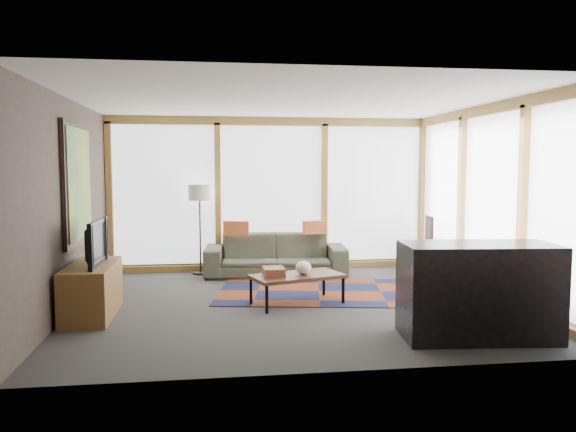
{
  "coord_description": "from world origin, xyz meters",
  "views": [
    {
      "loc": [
        -1.04,
        -7.11,
        1.77
      ],
      "look_at": [
        0.0,
        0.4,
        1.1
      ],
      "focal_mm": 35.0,
      "sensor_mm": 36.0,
      "label": 1
    }
  ],
  "objects": [
    {
      "name": "ground",
      "position": [
        0.0,
        0.0,
        0.0
      ],
      "size": [
        5.5,
        5.5,
        0.0
      ],
      "primitive_type": "plane",
      "color": "#302F2D",
      "rests_on": "ground"
    },
    {
      "name": "room_envelope",
      "position": [
        0.49,
        0.56,
        1.54
      ],
      "size": [
        5.52,
        5.02,
        2.62
      ],
      "color": "#3B312A",
      "rests_on": "ground"
    },
    {
      "name": "rug",
      "position": [
        0.47,
        0.57,
        0.01
      ],
      "size": [
        3.09,
        2.27,
        0.01
      ],
      "primitive_type": "cube",
      "rotation": [
        0.0,
        0.0,
        -0.17
      ],
      "color": "maroon",
      "rests_on": "ground"
    },
    {
      "name": "sofa",
      "position": [
        0.0,
        1.91,
        0.33
      ],
      "size": [
        2.35,
        1.07,
        0.67
      ],
      "primitive_type": "imported",
      "rotation": [
        0.0,
        0.0,
        -0.08
      ],
      "color": "#373B2B",
      "rests_on": "ground"
    },
    {
      "name": "pillow_left",
      "position": [
        -0.63,
        1.93,
        0.78
      ],
      "size": [
        0.42,
        0.2,
        0.22
      ],
      "primitive_type": "cube",
      "rotation": [
        0.0,
        0.0,
        -0.19
      ],
      "color": "#C25A2D",
      "rests_on": "sofa"
    },
    {
      "name": "pillow_right",
      "position": [
        0.65,
        1.91,
        0.77
      ],
      "size": [
        0.41,
        0.19,
        0.21
      ],
      "primitive_type": "cube",
      "rotation": [
        0.0,
        0.0,
        0.2
      ],
      "color": "#C25A2D",
      "rests_on": "sofa"
    },
    {
      "name": "floor_lamp",
      "position": [
        -1.22,
        2.16,
        0.74
      ],
      "size": [
        0.37,
        0.37,
        1.48
      ],
      "primitive_type": null,
      "color": "black",
      "rests_on": "ground"
    },
    {
      "name": "coffee_table",
      "position": [
        0.05,
        -0.09,
        0.19
      ],
      "size": [
        1.28,
        0.91,
        0.39
      ],
      "primitive_type": null,
      "rotation": [
        0.0,
        0.0,
        0.32
      ],
      "color": "#381E16",
      "rests_on": "ground"
    },
    {
      "name": "book_stack",
      "position": [
        -0.26,
        -0.13,
        0.44
      ],
      "size": [
        0.27,
        0.33,
        0.11
      ],
      "primitive_type": "cube",
      "rotation": [
        0.0,
        0.0,
        0.03
      ],
      "color": "brown",
      "rests_on": "coffee_table"
    },
    {
      "name": "vase",
      "position": [
        0.13,
        -0.08,
        0.47
      ],
      "size": [
        0.24,
        0.24,
        0.17
      ],
      "primitive_type": "ellipsoid",
      "rotation": [
        0.0,
        0.0,
        0.23
      ],
      "color": "silver",
      "rests_on": "coffee_table"
    },
    {
      "name": "bookshelf",
      "position": [
        2.43,
        1.02,
        0.26
      ],
      "size": [
        0.38,
        2.06,
        0.52
      ],
      "primitive_type": null,
      "color": "#381E16",
      "rests_on": "ground"
    },
    {
      "name": "bowl_a",
      "position": [
        2.45,
        0.52,
        0.57
      ],
      "size": [
        0.25,
        0.25,
        0.1
      ],
      "primitive_type": "ellipsoid",
      "rotation": [
        0.0,
        0.0,
        -0.21
      ],
      "color": "black",
      "rests_on": "bookshelf"
    },
    {
      "name": "bowl_b",
      "position": [
        2.45,
        0.81,
        0.56
      ],
      "size": [
        0.21,
        0.21,
        0.09
      ],
      "primitive_type": "ellipsoid",
      "rotation": [
        0.0,
        0.0,
        -0.23
      ],
      "color": "black",
      "rests_on": "bookshelf"
    },
    {
      "name": "shelf_picture",
      "position": [
        2.56,
        1.74,
        0.73
      ],
      "size": [
        0.07,
        0.33,
        0.43
      ],
      "primitive_type": "cube",
      "rotation": [
        0.0,
        0.0,
        -0.09
      ],
      "color": "black",
      "rests_on": "bookshelf"
    },
    {
      "name": "tv_console",
      "position": [
        -2.44,
        -0.33,
        0.31
      ],
      "size": [
        0.52,
        1.24,
        0.62
      ],
      "primitive_type": "cube",
      "color": "brown",
      "rests_on": "ground"
    },
    {
      "name": "television",
      "position": [
        -2.44,
        -0.37,
        0.88
      ],
      "size": [
        0.13,
        0.92,
        0.53
      ],
      "primitive_type": "imported",
      "rotation": [
        0.0,
        0.0,
        1.56
      ],
      "color": "black",
      "rests_on": "tv_console"
    },
    {
      "name": "bar_counter",
      "position": [
        1.68,
        -1.74,
        0.49
      ],
      "size": [
        1.61,
        0.87,
        0.98
      ],
      "primitive_type": "cube",
      "rotation": [
        0.0,
        0.0,
        -0.1
      ],
      "color": "black",
      "rests_on": "ground"
    }
  ]
}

